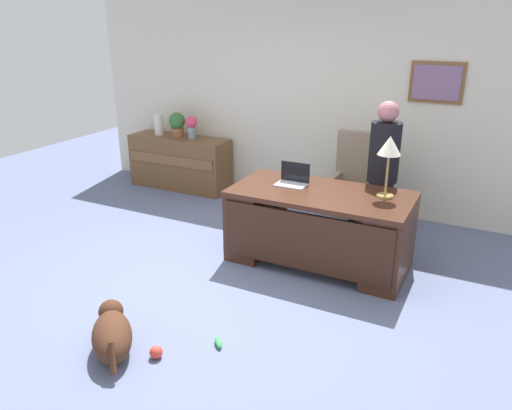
{
  "coord_description": "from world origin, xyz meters",
  "views": [
    {
      "loc": [
        2.19,
        -3.65,
        2.43
      ],
      "look_at": [
        0.19,
        0.3,
        0.75
      ],
      "focal_mm": 34.79,
      "sensor_mm": 36.0,
      "label": 1
    }
  ],
  "objects_px": {
    "credenza": "(180,162)",
    "person_standing": "(382,176)",
    "dog_toy_ball": "(156,352)",
    "dog_toy_plush": "(218,343)",
    "vase_with_flowers": "(191,125)",
    "desk_lamp": "(389,150)",
    "vase_empty": "(159,124)",
    "dog_lying": "(112,333)",
    "laptop": "(293,179)",
    "potted_plant": "(177,124)",
    "desk": "(319,225)",
    "armchair": "(356,190)"
  },
  "relations": [
    {
      "from": "dog_lying",
      "to": "vase_with_flowers",
      "type": "height_order",
      "value": "vase_with_flowers"
    },
    {
      "from": "vase_with_flowers",
      "to": "dog_lying",
      "type": "bearing_deg",
      "value": -65.77
    },
    {
      "from": "dog_lying",
      "to": "desk_lamp",
      "type": "relative_size",
      "value": 1.04
    },
    {
      "from": "person_standing",
      "to": "vase_empty",
      "type": "height_order",
      "value": "person_standing"
    },
    {
      "from": "vase_empty",
      "to": "dog_toy_plush",
      "type": "distance_m",
      "value": 4.34
    },
    {
      "from": "dog_toy_ball",
      "to": "dog_lying",
      "type": "bearing_deg",
      "value": -167.67
    },
    {
      "from": "desk",
      "to": "armchair",
      "type": "distance_m",
      "value": 1.03
    },
    {
      "from": "dog_toy_plush",
      "to": "desk",
      "type": "bearing_deg",
      "value": 83.23
    },
    {
      "from": "person_standing",
      "to": "dog_toy_plush",
      "type": "height_order",
      "value": "person_standing"
    },
    {
      "from": "desk",
      "to": "desk_lamp",
      "type": "bearing_deg",
      "value": 14.59
    },
    {
      "from": "dog_lying",
      "to": "desk_lamp",
      "type": "bearing_deg",
      "value": 56.37
    },
    {
      "from": "dog_toy_ball",
      "to": "dog_toy_plush",
      "type": "relative_size",
      "value": 0.71
    },
    {
      "from": "potted_plant",
      "to": "dog_toy_ball",
      "type": "xyz_separation_m",
      "value": [
        2.19,
        -3.46,
        -0.93
      ]
    },
    {
      "from": "armchair",
      "to": "laptop",
      "type": "relative_size",
      "value": 3.7
    },
    {
      "from": "person_standing",
      "to": "armchair",
      "type": "bearing_deg",
      "value": 134.34
    },
    {
      "from": "credenza",
      "to": "potted_plant",
      "type": "relative_size",
      "value": 4.29
    },
    {
      "from": "potted_plant",
      "to": "credenza",
      "type": "bearing_deg",
      "value": -5.37
    },
    {
      "from": "laptop",
      "to": "potted_plant",
      "type": "relative_size",
      "value": 0.89
    },
    {
      "from": "vase_with_flowers",
      "to": "dog_toy_plush",
      "type": "xyz_separation_m",
      "value": [
        2.29,
        -3.12,
        -0.95
      ]
    },
    {
      "from": "laptop",
      "to": "potted_plant",
      "type": "distance_m",
      "value": 2.73
    },
    {
      "from": "person_standing",
      "to": "vase_with_flowers",
      "type": "relative_size",
      "value": 5.0
    },
    {
      "from": "credenza",
      "to": "desk_lamp",
      "type": "bearing_deg",
      "value": -20.84
    },
    {
      "from": "vase_empty",
      "to": "dog_toy_plush",
      "type": "bearing_deg",
      "value": -47.35
    },
    {
      "from": "desk_lamp",
      "to": "dog_toy_ball",
      "type": "height_order",
      "value": "desk_lamp"
    },
    {
      "from": "vase_with_flowers",
      "to": "credenza",
      "type": "bearing_deg",
      "value": -179.66
    },
    {
      "from": "credenza",
      "to": "laptop",
      "type": "distance_m",
      "value": 2.75
    },
    {
      "from": "dog_toy_ball",
      "to": "dog_toy_plush",
      "type": "height_order",
      "value": "dog_toy_ball"
    },
    {
      "from": "credenza",
      "to": "armchair",
      "type": "xyz_separation_m",
      "value": [
        2.82,
        -0.41,
        0.13
      ]
    },
    {
      "from": "credenza",
      "to": "armchair",
      "type": "distance_m",
      "value": 2.85
    },
    {
      "from": "dog_lying",
      "to": "vase_empty",
      "type": "relative_size",
      "value": 1.99
    },
    {
      "from": "credenza",
      "to": "person_standing",
      "type": "distance_m",
      "value": 3.31
    },
    {
      "from": "desk_lamp",
      "to": "dog_toy_plush",
      "type": "height_order",
      "value": "desk_lamp"
    },
    {
      "from": "armchair",
      "to": "person_standing",
      "type": "relative_size",
      "value": 0.72
    },
    {
      "from": "vase_empty",
      "to": "credenza",
      "type": "bearing_deg",
      "value": -0.23
    },
    {
      "from": "vase_with_flowers",
      "to": "potted_plant",
      "type": "relative_size",
      "value": 0.91
    },
    {
      "from": "armchair",
      "to": "vase_with_flowers",
      "type": "bearing_deg",
      "value": 171.07
    },
    {
      "from": "armchair",
      "to": "dog_lying",
      "type": "bearing_deg",
      "value": -107.64
    },
    {
      "from": "laptop",
      "to": "desk_lamp",
      "type": "relative_size",
      "value": 0.53
    },
    {
      "from": "credenza",
      "to": "desk_lamp",
      "type": "distance_m",
      "value": 3.67
    },
    {
      "from": "credenza",
      "to": "potted_plant",
      "type": "height_order",
      "value": "potted_plant"
    },
    {
      "from": "person_standing",
      "to": "desk",
      "type": "bearing_deg",
      "value": -125.5
    },
    {
      "from": "dog_lying",
      "to": "desk_lamp",
      "type": "height_order",
      "value": "desk_lamp"
    },
    {
      "from": "laptop",
      "to": "vase_with_flowers",
      "type": "height_order",
      "value": "vase_with_flowers"
    },
    {
      "from": "desk_lamp",
      "to": "vase_with_flowers",
      "type": "distance_m",
      "value": 3.36
    },
    {
      "from": "laptop",
      "to": "credenza",
      "type": "bearing_deg",
      "value": 151.17
    },
    {
      "from": "person_standing",
      "to": "desk_lamp",
      "type": "xyz_separation_m",
      "value": [
        0.15,
        -0.49,
        0.42
      ]
    },
    {
      "from": "desk_lamp",
      "to": "vase_empty",
      "type": "xyz_separation_m",
      "value": [
        -3.68,
        1.27,
        -0.33
      ]
    },
    {
      "from": "dog_toy_ball",
      "to": "person_standing",
      "type": "bearing_deg",
      "value": 69.39
    },
    {
      "from": "potted_plant",
      "to": "armchair",
      "type": "bearing_deg",
      "value": -8.16
    },
    {
      "from": "armchair",
      "to": "person_standing",
      "type": "bearing_deg",
      "value": -45.66
    }
  ]
}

